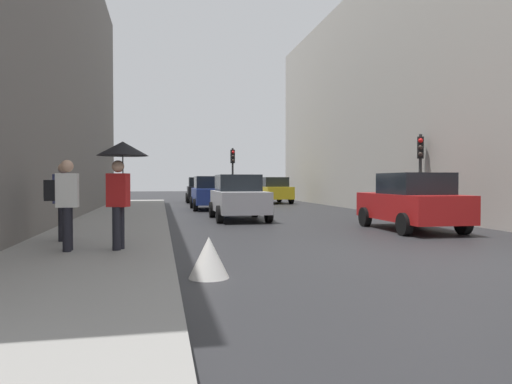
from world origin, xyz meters
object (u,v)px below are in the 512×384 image
Objects in this scene: car_dark_suv at (200,190)px; traffic_light_far_median at (233,166)px; car_yellow_taxi at (273,190)px; pedestrian_with_black_backpack at (65,199)px; pedestrian_with_grey_backpack at (62,197)px; traffic_light_mid_street at (420,161)px; pedestrian_with_umbrella at (121,165)px; car_blue_van at (211,193)px; car_silver_hatchback at (238,197)px; warning_sign_triangle at (209,257)px; car_white_compact at (248,188)px; car_red_sedan at (411,202)px.

traffic_light_far_median is at bearing -68.76° from car_dark_suv.
car_yellow_taxi is 2.41× the size of pedestrian_with_black_backpack.
car_dark_suv is 22.44m from pedestrian_with_grey_backpack.
traffic_light_far_median is (-5.45, 12.38, 0.16)m from traffic_light_mid_street.
traffic_light_mid_street is at bearing 32.80° from pedestrian_with_umbrella.
traffic_light_mid_street is 1.56× the size of pedestrian_with_umbrella.
car_dark_suv is (-7.12, 16.67, -1.42)m from traffic_light_mid_street.
car_blue_van and car_yellow_taxi have the same top height.
car_yellow_taxi is at bearing 66.28° from pedestrian_with_black_backpack.
traffic_light_mid_street is at bearing -48.62° from car_blue_van.
car_yellow_taxi is (3.05, 1.96, -1.58)m from traffic_light_far_median.
traffic_light_mid_street is 0.79× the size of car_silver_hatchback.
car_blue_van is at bearing 83.85° from warning_sign_triangle.
car_white_compact is 29.61m from pedestrian_with_umbrella.
traffic_light_mid_street reaches higher than car_yellow_taxi.
warning_sign_triangle is at bearing -94.50° from car_dark_suv.
car_yellow_taxi is 24.44m from warning_sign_triangle.
car_yellow_taxi is 6.57× the size of warning_sign_triangle.
traffic_light_mid_street reaches higher than car_dark_suv.
car_yellow_taxi is 7.31m from car_white_compact.
car_silver_hatchback is (-4.56, 4.94, 0.00)m from car_red_sedan.
traffic_light_mid_street is at bearing 30.26° from pedestrian_with_black_backpack.
traffic_light_mid_street is 13.60m from pedestrian_with_black_backpack.
car_silver_hatchback is at bearing 78.09° from warning_sign_triangle.
car_white_compact is at bearing 71.13° from car_blue_van.
pedestrian_with_grey_backpack is (-9.74, -1.81, 0.29)m from car_red_sedan.
traffic_light_mid_street is 0.78× the size of car_red_sedan.
car_dark_suv is 6.65m from car_white_compact.
traffic_light_mid_street is 11.10m from car_blue_van.
pedestrian_with_black_backpack is (-11.71, -6.83, -1.14)m from traffic_light_mid_street.
pedestrian_with_black_backpack is (-9.30, -21.17, 0.29)m from car_yellow_taxi.
pedestrian_with_black_backpack is (-9.00, -28.48, 0.29)m from car_white_compact.
pedestrian_with_black_backpack is (-1.06, 0.03, -0.68)m from pedestrian_with_umbrella.
car_yellow_taxi is at bearing 90.19° from car_red_sedan.
car_red_sedan is at bearing -124.59° from traffic_light_mid_street.
car_blue_van is 2.38× the size of pedestrian_with_grey_backpack.
car_dark_suv is 2.41× the size of pedestrian_with_black_backpack.
car_white_compact is at bearing 74.43° from pedestrian_with_umbrella.
pedestrian_with_grey_backpack reaches higher than car_blue_van.
traffic_light_far_median reaches higher than car_yellow_taxi.
pedestrian_with_grey_backpack is at bearing 130.92° from pedestrian_with_umbrella.
pedestrian_with_umbrella reaches higher than warning_sign_triangle.
traffic_light_mid_street is 13.21m from pedestrian_with_grey_backpack.
car_yellow_taxi is 22.77m from pedestrian_with_umbrella.
traffic_light_mid_street reaches higher than car_silver_hatchback.
pedestrian_with_grey_backpack is at bearing 102.94° from pedestrian_with_black_backpack.
car_blue_van is at bearing 70.38° from pedestrian_with_grey_backpack.
warning_sign_triangle is (-3.70, -21.52, -2.13)m from traffic_light_far_median.
car_red_sedan is 17.74m from car_yellow_taxi.
pedestrian_with_grey_backpack is 1.66m from pedestrian_with_black_backpack.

